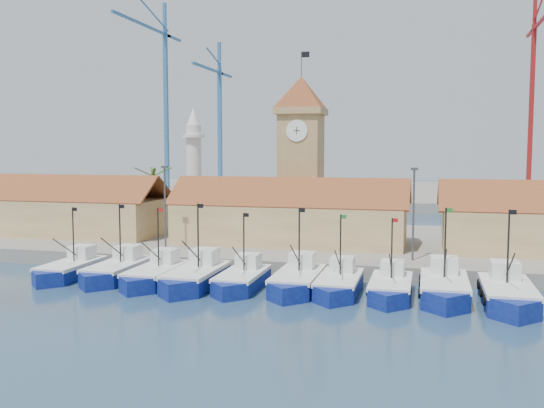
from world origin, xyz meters
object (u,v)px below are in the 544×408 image
(boat_5, at_px, (297,282))
(minaret, at_px, (194,168))
(boat_0, at_px, (69,271))
(clock_tower, at_px, (301,152))

(boat_5, height_order, minaret, minaret)
(boat_0, relative_size, boat_5, 0.94)
(clock_tower, bearing_deg, boat_5, -79.15)
(boat_5, bearing_deg, minaret, 127.65)
(boat_0, xyz_separation_m, minaret, (2.75, 25.39, 8.99))
(boat_0, distance_m, boat_5, 22.20)
(boat_0, height_order, clock_tower, clock_tower)
(minaret, bearing_deg, boat_0, -96.19)
(boat_0, bearing_deg, boat_5, 0.46)
(boat_5, relative_size, clock_tower, 0.44)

